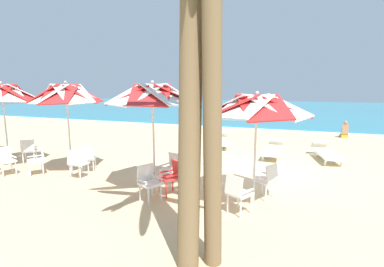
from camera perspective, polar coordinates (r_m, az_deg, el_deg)
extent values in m
plane|color=#D3B784|center=(9.39, 13.03, -7.34)|extent=(80.00, 80.00, 0.00)
cube|color=teal|center=(36.50, 18.74, 4.81)|extent=(80.00, 36.00, 0.10)
cube|color=white|center=(18.31, 16.81, 0.65)|extent=(80.00, 0.70, 0.01)
cylinder|color=silver|center=(6.43, 12.63, -5.18)|extent=(0.05, 0.05, 2.14)
cube|color=red|center=(6.40, 17.83, 5.45)|extent=(1.27, 1.22, 0.50)
cube|color=white|center=(6.72, 15.40, 5.73)|extent=(1.21, 1.31, 0.50)
cube|color=red|center=(6.77, 11.82, 5.89)|extent=(1.22, 1.27, 0.50)
cube|color=white|center=(6.53, 8.81, 5.86)|extent=(1.31, 1.21, 0.50)
cube|color=red|center=(6.12, 8.00, 5.64)|extent=(1.27, 1.22, 0.50)
cube|color=white|center=(5.77, 10.27, 5.36)|extent=(1.21, 1.31, 0.50)
cube|color=red|center=(5.71, 14.46, 5.17)|extent=(1.22, 1.27, 0.50)
cube|color=white|center=(5.98, 17.63, 5.21)|extent=(1.31, 1.21, 0.50)
sphere|color=silver|center=(6.23, 13.12, 8.03)|extent=(0.08, 0.08, 0.08)
cube|color=white|center=(6.16, 9.66, -11.92)|extent=(0.60, 0.60, 0.05)
cube|color=white|center=(5.93, 8.48, -10.41)|extent=(0.41, 0.28, 0.40)
cube|color=white|center=(6.23, 8.23, -10.52)|extent=(0.22, 0.37, 0.03)
cube|color=white|center=(6.00, 11.20, -11.41)|extent=(0.22, 0.37, 0.03)
cylinder|color=white|center=(6.47, 9.36, -13.04)|extent=(0.04, 0.04, 0.41)
cylinder|color=white|center=(6.27, 11.93, -13.87)|extent=(0.04, 0.04, 0.41)
cylinder|color=white|center=(6.22, 7.25, -13.94)|extent=(0.04, 0.04, 0.41)
cylinder|color=white|center=(6.02, 9.85, -14.85)|extent=(0.04, 0.04, 0.41)
cube|color=white|center=(7.09, 14.50, -9.19)|extent=(0.60, 0.60, 0.05)
cube|color=white|center=(6.92, 15.95, -7.77)|extent=(0.29, 0.41, 0.40)
cube|color=white|center=(6.90, 13.57, -8.71)|extent=(0.37, 0.23, 0.03)
cube|color=white|center=(7.22, 15.46, -7.99)|extent=(0.37, 0.23, 0.03)
cylinder|color=white|center=(7.13, 12.42, -10.98)|extent=(0.04, 0.04, 0.41)
cylinder|color=white|center=(7.40, 14.10, -10.29)|extent=(0.04, 0.04, 0.41)
cylinder|color=white|center=(6.94, 14.78, -11.66)|extent=(0.04, 0.04, 0.41)
cylinder|color=white|center=(7.22, 16.41, -10.91)|extent=(0.04, 0.04, 0.41)
cylinder|color=silver|center=(7.13, -7.77, -2.77)|extent=(0.05, 0.05, 2.34)
cube|color=red|center=(6.94, -3.45, 7.99)|extent=(1.29, 1.20, 0.52)
cube|color=white|center=(7.33, -4.65, 8.05)|extent=(1.21, 1.26, 0.52)
cube|color=red|center=(7.52, -7.58, 8.04)|extent=(1.20, 1.29, 0.52)
cube|color=white|center=(7.41, -10.73, 7.94)|extent=(1.26, 1.21, 0.52)
cube|color=red|center=(7.05, -12.51, 7.81)|extent=(1.29, 1.20, 0.52)
cube|color=white|center=(6.64, -11.73, 7.75)|extent=(1.21, 1.26, 0.52)
cube|color=red|center=(6.43, -8.52, 7.80)|extent=(1.20, 1.29, 0.52)
cube|color=white|center=(6.56, -4.95, 7.89)|extent=(1.26, 1.21, 0.52)
sphere|color=silver|center=(6.97, -8.07, 10.32)|extent=(0.08, 0.08, 0.08)
cube|color=white|center=(6.72, -8.50, -10.04)|extent=(0.59, 0.59, 0.05)
cube|color=white|center=(6.81, -9.53, -7.82)|extent=(0.27, 0.42, 0.40)
cube|color=white|center=(6.79, -7.13, -8.81)|extent=(0.37, 0.21, 0.03)
cube|color=white|center=(6.58, -9.97, -9.50)|extent=(0.37, 0.21, 0.03)
cylinder|color=white|center=(6.76, -6.33, -11.97)|extent=(0.04, 0.04, 0.41)
cylinder|color=white|center=(6.57, -8.83, -12.67)|extent=(0.04, 0.04, 0.41)
cylinder|color=white|center=(7.03, -8.10, -11.16)|extent=(0.04, 0.04, 0.41)
cylinder|color=white|center=(6.84, -10.55, -11.80)|extent=(0.04, 0.04, 0.41)
cube|color=white|center=(7.76, -4.43, -7.29)|extent=(0.55, 0.55, 0.05)
cube|color=white|center=(7.84, -3.47, -5.39)|extent=(0.43, 0.21, 0.40)
cube|color=white|center=(7.60, -3.31, -6.77)|extent=(0.15, 0.39, 0.03)
cube|color=white|center=(7.86, -5.54, -6.26)|extent=(0.15, 0.39, 0.03)
cylinder|color=white|center=(7.59, -4.31, -9.51)|extent=(0.04, 0.04, 0.41)
cylinder|color=white|center=(7.82, -6.26, -8.97)|extent=(0.04, 0.04, 0.41)
cylinder|color=white|center=(7.84, -2.57, -8.87)|extent=(0.04, 0.04, 0.41)
cylinder|color=white|center=(8.06, -4.51, -8.37)|extent=(0.04, 0.04, 0.41)
cube|color=red|center=(7.08, -4.60, -8.95)|extent=(0.62, 0.62, 0.05)
cube|color=red|center=(7.09, -3.16, -6.98)|extent=(0.38, 0.34, 0.40)
cube|color=red|center=(6.87, -3.88, -8.54)|extent=(0.28, 0.33, 0.03)
cube|color=red|center=(7.22, -5.31, -7.68)|extent=(0.28, 0.33, 0.03)
cylinder|color=red|center=(6.93, -5.26, -11.39)|extent=(0.04, 0.04, 0.41)
cylinder|color=red|center=(7.24, -6.47, -10.51)|extent=(0.04, 0.04, 0.41)
cylinder|color=red|center=(7.08, -2.64, -10.91)|extent=(0.04, 0.04, 0.41)
cylinder|color=red|center=(7.38, -3.93, -10.08)|extent=(0.04, 0.04, 0.41)
cylinder|color=silver|center=(9.35, -23.65, -0.80)|extent=(0.05, 0.05, 2.27)
cube|color=red|center=(9.04, -21.14, 7.56)|extent=(1.14, 1.12, 0.58)
cube|color=white|center=(9.44, -21.29, 7.61)|extent=(1.11, 1.18, 0.58)
cube|color=red|center=(9.70, -23.06, 7.53)|extent=(1.12, 1.14, 0.58)
cube|color=white|center=(9.70, -25.41, 7.37)|extent=(1.18, 1.11, 0.58)
cube|color=red|center=(9.43, -27.13, 7.22)|extent=(1.14, 1.12, 0.58)
cube|color=white|center=(9.03, -27.23, 7.16)|extent=(1.11, 1.18, 0.58)
cube|color=red|center=(8.75, -25.47, 7.24)|extent=(1.12, 1.14, 0.58)
cube|color=white|center=(8.75, -22.86, 7.42)|extent=(1.18, 1.11, 0.58)
sphere|color=silver|center=(9.22, -24.34, 9.50)|extent=(0.08, 0.08, 0.08)
cube|color=white|center=(9.85, -29.24, -4.88)|extent=(0.62, 0.62, 0.05)
cube|color=white|center=(9.81, -28.18, -3.49)|extent=(0.39, 0.32, 0.40)
cube|color=white|center=(9.63, -29.20, -4.50)|extent=(0.27, 0.34, 0.03)
cube|color=white|center=(10.02, -29.38, -4.01)|extent=(0.27, 0.34, 0.03)
cylinder|color=white|center=(9.72, -30.09, -6.53)|extent=(0.04, 0.04, 0.41)
cylinder|color=white|center=(10.06, -30.21, -6.03)|extent=(0.04, 0.04, 0.41)
cylinder|color=white|center=(9.74, -28.02, -6.33)|extent=(0.04, 0.04, 0.41)
cylinder|color=white|center=(10.08, -28.21, -5.84)|extent=(0.04, 0.04, 0.41)
cube|color=white|center=(8.95, -22.00, -5.69)|extent=(0.45, 0.45, 0.05)
cube|color=white|center=(8.75, -22.95, -4.56)|extent=(0.42, 0.10, 0.40)
cube|color=white|center=(9.05, -22.99, -4.87)|extent=(0.04, 0.40, 0.03)
cube|color=white|center=(8.79, -21.06, -5.16)|extent=(0.04, 0.40, 0.03)
cylinder|color=white|center=(9.25, -22.00, -6.71)|extent=(0.04, 0.04, 0.41)
cylinder|color=white|center=(9.02, -20.32, -7.00)|extent=(0.04, 0.04, 0.41)
cylinder|color=white|center=(9.00, -23.50, -7.24)|extent=(0.04, 0.04, 0.41)
cylinder|color=white|center=(8.77, -21.80, -7.56)|extent=(0.04, 0.04, 0.41)
cube|color=white|center=(9.50, -20.35, -4.73)|extent=(0.60, 0.60, 0.05)
cube|color=white|center=(9.26, -20.66, -3.68)|extent=(0.41, 0.29, 0.40)
cube|color=white|center=(9.52, -21.57, -4.10)|extent=(0.23, 0.36, 0.03)
cube|color=white|center=(9.44, -19.19, -4.07)|extent=(0.23, 0.36, 0.03)
cylinder|color=white|center=(9.76, -21.09, -5.82)|extent=(0.04, 0.04, 0.41)
cylinder|color=white|center=(9.69, -19.05, -5.80)|extent=(0.04, 0.04, 0.41)
cylinder|color=white|center=(9.43, -21.53, -6.37)|extent=(0.04, 0.04, 0.41)
cylinder|color=white|center=(9.36, -19.41, -6.36)|extent=(0.04, 0.04, 0.41)
cylinder|color=silver|center=(11.10, -33.57, -0.04)|extent=(0.05, 0.05, 2.29)
cube|color=red|center=(10.73, -31.79, 7.02)|extent=(1.22, 1.14, 0.59)
cube|color=white|center=(11.13, -31.54, 7.08)|extent=(1.15, 1.17, 0.59)
cube|color=red|center=(11.45, -32.81, 7.00)|extent=(1.14, 1.22, 0.59)
cube|color=white|center=(10.48, -33.54, 6.85)|extent=(1.17, 1.15, 0.59)
sphere|color=silver|center=(11.00, -34.36, 8.54)|extent=(0.08, 0.08, 0.08)
cube|color=white|center=(10.25, -33.54, -4.73)|extent=(0.56, 0.56, 0.05)
cube|color=white|center=(10.39, -33.98, -3.32)|extent=(0.23, 0.43, 0.40)
cube|color=white|center=(10.28, -32.53, -3.97)|extent=(0.39, 0.17, 0.03)
cylinder|color=white|center=(10.19, -32.17, -6.03)|extent=(0.04, 0.04, 0.41)
cylinder|color=white|center=(10.09, -34.07, -6.34)|extent=(0.04, 0.04, 0.41)
cylinder|color=white|center=(10.51, -32.80, -5.64)|extent=(0.04, 0.04, 0.41)
cube|color=white|center=(11.52, -30.18, -3.02)|extent=(0.62, 0.62, 0.05)
cube|color=white|center=(11.29, -30.49, -2.11)|extent=(0.39, 0.33, 0.40)
cube|color=white|center=(11.55, -31.20, -2.52)|extent=(0.28, 0.33, 0.03)
cube|color=white|center=(11.46, -29.25, -2.44)|extent=(0.28, 0.33, 0.03)
cylinder|color=white|center=(11.78, -30.75, -3.98)|extent=(0.04, 0.04, 0.41)
cylinder|color=white|center=(11.70, -29.07, -3.92)|extent=(0.04, 0.04, 0.41)
cylinder|color=white|center=(11.44, -31.13, -4.37)|extent=(0.04, 0.04, 0.41)
cylinder|color=white|center=(11.37, -29.40, -4.31)|extent=(0.04, 0.04, 0.41)
cube|color=white|center=(11.33, 25.89, -3.86)|extent=(0.96, 1.79, 0.06)
cube|color=white|center=(12.28, 24.56, -1.90)|extent=(0.69, 0.59, 0.36)
cube|color=white|center=(10.85, 28.09, -5.35)|extent=(0.06, 0.06, 0.22)
cube|color=white|center=(10.69, 25.48, -5.36)|extent=(0.06, 0.06, 0.22)
cube|color=white|center=(12.03, 26.15, -3.84)|extent=(0.06, 0.06, 0.22)
cube|color=white|center=(11.88, 23.79, -3.82)|extent=(0.06, 0.06, 0.22)
cube|color=white|center=(11.14, 16.04, -3.49)|extent=(0.71, 1.73, 0.06)
cube|color=white|center=(12.13, 16.70, -1.58)|extent=(0.63, 0.51, 0.36)
cube|color=white|center=(10.52, 16.96, -5.06)|extent=(0.06, 0.06, 0.22)
cube|color=white|center=(10.58, 14.20, -4.85)|extent=(0.06, 0.06, 0.22)
cube|color=white|center=(11.76, 17.63, -3.59)|extent=(0.06, 0.06, 0.22)
cube|color=white|center=(11.81, 15.16, -3.41)|extent=(0.06, 0.06, 0.22)
cube|color=white|center=(12.59, 5.86, -1.70)|extent=(1.03, 1.80, 0.06)
cube|color=white|center=(13.59, 5.93, -0.07)|extent=(0.71, 0.61, 0.36)
cube|color=white|center=(11.99, 7.03, -2.97)|extent=(0.06, 0.06, 0.22)
cube|color=white|center=(11.99, 4.58, -2.92)|extent=(0.06, 0.06, 0.22)
cube|color=white|center=(13.24, 6.99, -1.79)|extent=(0.06, 0.06, 0.22)
cube|color=white|center=(13.24, 4.78, -1.75)|extent=(0.06, 0.06, 0.22)
cylinder|color=brown|center=(3.96, -0.37, 4.64)|extent=(0.33, 0.54, 4.68)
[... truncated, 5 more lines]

